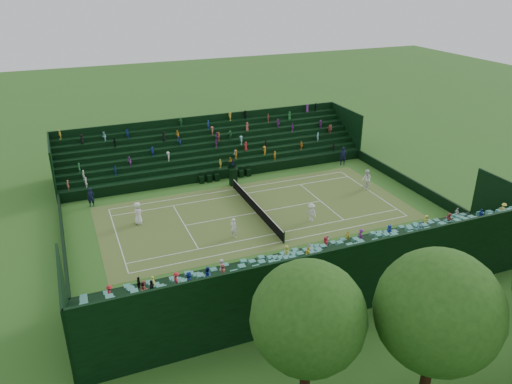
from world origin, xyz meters
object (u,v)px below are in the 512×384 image
(player_far_west, at_px, (366,180))
(umpire_chair, at_px, (233,175))
(tennis_net, at_px, (256,207))
(player_near_west, at_px, (138,213))
(player_far_east, at_px, (311,212))
(player_near_east, at_px, (234,228))

(player_far_west, bearing_deg, umpire_chair, -103.91)
(tennis_net, xyz_separation_m, player_near_west, (-1.81, -9.86, 0.45))
(umpire_chair, bearing_deg, player_far_east, 19.87)
(tennis_net, bearing_deg, player_far_east, 49.51)
(player_far_west, bearing_deg, player_near_east, -62.31)
(umpire_chair, relative_size, player_far_west, 1.35)
(tennis_net, relative_size, umpire_chair, 4.42)
(player_near_east, bearing_deg, umpire_chair, -56.20)
(tennis_net, relative_size, player_near_west, 5.97)
(player_near_west, relative_size, player_far_east, 1.21)
(umpire_chair, relative_size, player_far_east, 1.63)
(umpire_chair, bearing_deg, player_far_west, 63.80)
(umpire_chair, xyz_separation_m, player_near_west, (4.70, -10.09, -0.15))
(umpire_chair, bearing_deg, player_near_west, -65.03)
(player_near_west, xyz_separation_m, player_near_east, (5.16, 6.59, -0.14))
(player_near_east, bearing_deg, player_far_west, -111.29)
(player_near_west, bearing_deg, tennis_net, -101.96)
(tennis_net, bearing_deg, player_near_west, -100.40)
(player_near_west, relative_size, player_near_east, 1.16)
(player_near_east, relative_size, player_far_west, 0.86)
(player_near_east, distance_m, player_far_west, 15.65)
(player_near_east, xyz_separation_m, player_far_west, (-4.16, 15.09, 0.13))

